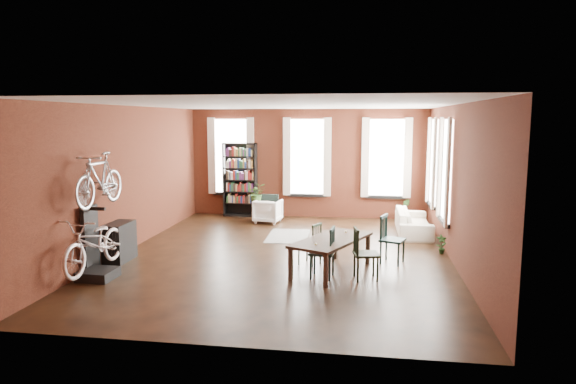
% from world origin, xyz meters
% --- Properties ---
extents(room, '(9.00, 9.04, 3.22)m').
position_xyz_m(room, '(0.25, 0.62, 2.14)').
color(room, black).
rests_on(room, ground).
extents(dining_table, '(1.57, 2.09, 0.65)m').
position_xyz_m(dining_table, '(1.09, -1.02, 0.32)').
color(dining_table, '#443429').
rests_on(dining_table, ground).
extents(dining_chair_a, '(0.48, 0.48, 0.94)m').
position_xyz_m(dining_chair_a, '(0.94, -1.40, 0.47)').
color(dining_chair_a, '#1B3D3D').
rests_on(dining_chair_a, ground).
extents(dining_chair_b, '(0.52, 0.52, 0.84)m').
position_xyz_m(dining_chair_b, '(0.63, -0.58, 0.42)').
color(dining_chair_b, black).
rests_on(dining_chair_b, ground).
extents(dining_chair_c, '(0.52, 0.52, 0.95)m').
position_xyz_m(dining_chair_c, '(1.75, -1.39, 0.47)').
color(dining_chair_c, black).
rests_on(dining_chair_c, ground).
extents(dining_chair_d, '(0.58, 0.58, 0.97)m').
position_xyz_m(dining_chair_d, '(2.28, -0.25, 0.49)').
color(dining_chair_d, '#173431').
rests_on(dining_chair_d, ground).
extents(bookshelf, '(1.00, 0.32, 2.20)m').
position_xyz_m(bookshelf, '(-2.00, 4.30, 1.10)').
color(bookshelf, black).
rests_on(bookshelf, ground).
extents(white_armchair, '(0.78, 0.74, 0.72)m').
position_xyz_m(white_armchair, '(-1.00, 3.45, 0.36)').
color(white_armchair, white).
rests_on(white_armchair, ground).
extents(cream_sofa, '(0.61, 2.08, 0.81)m').
position_xyz_m(cream_sofa, '(2.95, 2.60, 0.41)').
color(cream_sofa, beige).
rests_on(cream_sofa, ground).
extents(striped_rug, '(1.04, 1.63, 0.01)m').
position_xyz_m(striped_rug, '(-0.17, 1.81, 0.01)').
color(striped_rug, black).
rests_on(striped_rug, ground).
extents(bike_trainer, '(0.62, 0.62, 0.17)m').
position_xyz_m(bike_trainer, '(-3.11, -2.11, 0.09)').
color(bike_trainer, black).
rests_on(bike_trainer, ground).
extents(bike_wall_rack, '(0.16, 0.60, 1.30)m').
position_xyz_m(bike_wall_rack, '(-3.40, -1.80, 0.65)').
color(bike_wall_rack, black).
rests_on(bike_wall_rack, ground).
extents(console_table, '(0.40, 0.80, 0.80)m').
position_xyz_m(console_table, '(-3.28, -0.90, 0.40)').
color(console_table, black).
rests_on(console_table, ground).
extents(plant_stand, '(0.31, 0.31, 0.51)m').
position_xyz_m(plant_stand, '(-1.32, 3.61, 0.26)').
color(plant_stand, black).
rests_on(plant_stand, ground).
extents(plant_by_sofa, '(0.48, 0.69, 0.28)m').
position_xyz_m(plant_by_sofa, '(2.82, 4.30, 0.14)').
color(plant_by_sofa, '#305F26').
rests_on(plant_by_sofa, ground).
extents(plant_small, '(0.32, 0.47, 0.15)m').
position_xyz_m(plant_small, '(3.37, 0.64, 0.08)').
color(plant_small, '#234E1F').
rests_on(plant_small, ground).
extents(bicycle_floor, '(0.70, 1.02, 1.91)m').
position_xyz_m(bicycle_floor, '(-3.13, -2.11, 1.13)').
color(bicycle_floor, silver).
rests_on(bicycle_floor, bike_trainer).
extents(bicycle_hung, '(0.47, 1.00, 1.66)m').
position_xyz_m(bicycle_hung, '(-3.15, -1.80, 2.13)').
color(bicycle_hung, '#A5A8AD').
rests_on(bicycle_hung, bike_wall_rack).
extents(plant_on_stand, '(0.68, 0.72, 0.45)m').
position_xyz_m(plant_on_stand, '(-1.35, 3.63, 0.74)').
color(plant_on_stand, '#355A24').
rests_on(plant_on_stand, plant_stand).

